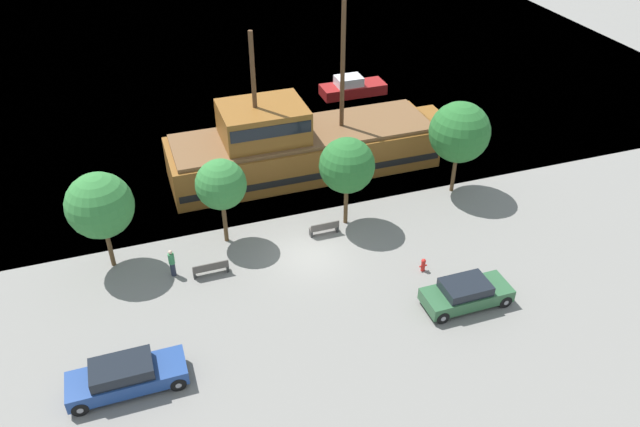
{
  "coord_description": "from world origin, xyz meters",
  "views": [
    {
      "loc": [
        -8.21,
        -25.68,
        21.43
      ],
      "look_at": [
        1.23,
        2.0,
        1.2
      ],
      "focal_mm": 35.0,
      "sensor_mm": 36.0,
      "label": 1
    }
  ],
  "objects_px": {
    "fire_hydrant": "(423,264)",
    "pedestrian_walking_near": "(172,263)",
    "bench_promenade_east": "(211,268)",
    "bench_promenade_west": "(324,228)",
    "pirate_ship": "(300,146)",
    "parked_car_curb_mid": "(466,293)",
    "moored_boat_dockside": "(352,87)",
    "parked_car_curb_front": "(126,376)"
  },
  "relations": [
    {
      "from": "bench_promenade_east",
      "to": "bench_promenade_west",
      "type": "bearing_deg",
      "value": 12.2
    },
    {
      "from": "pirate_ship",
      "to": "parked_car_curb_mid",
      "type": "relative_size",
      "value": 4.27
    },
    {
      "from": "pedestrian_walking_near",
      "to": "bench_promenade_west",
      "type": "bearing_deg",
      "value": 5.61
    },
    {
      "from": "bench_promenade_west",
      "to": "pedestrian_walking_near",
      "type": "bearing_deg",
      "value": -174.39
    },
    {
      "from": "pirate_ship",
      "to": "bench_promenade_east",
      "type": "xyz_separation_m",
      "value": [
        -7.68,
        -8.86,
        -1.38
      ]
    },
    {
      "from": "moored_boat_dockside",
      "to": "parked_car_curb_mid",
      "type": "bearing_deg",
      "value": -98.71
    },
    {
      "from": "parked_car_curb_mid",
      "to": "fire_hydrant",
      "type": "bearing_deg",
      "value": 104.94
    },
    {
      "from": "bench_promenade_east",
      "to": "moored_boat_dockside",
      "type": "bearing_deg",
      "value": 51.26
    },
    {
      "from": "pedestrian_walking_near",
      "to": "pirate_ship",
      "type": "bearing_deg",
      "value": 40.74
    },
    {
      "from": "moored_boat_dockside",
      "to": "parked_car_curb_mid",
      "type": "distance_m",
      "value": 25.9
    },
    {
      "from": "pirate_ship",
      "to": "fire_hydrant",
      "type": "distance_m",
      "value": 12.61
    },
    {
      "from": "bench_promenade_east",
      "to": "bench_promenade_west",
      "type": "distance_m",
      "value": 7.0
    },
    {
      "from": "bench_promenade_east",
      "to": "pedestrian_walking_near",
      "type": "distance_m",
      "value": 2.02
    },
    {
      "from": "fire_hydrant",
      "to": "pedestrian_walking_near",
      "type": "relative_size",
      "value": 0.47
    },
    {
      "from": "parked_car_curb_front",
      "to": "bench_promenade_east",
      "type": "distance_m",
      "value": 7.9
    },
    {
      "from": "fire_hydrant",
      "to": "pedestrian_walking_near",
      "type": "xyz_separation_m",
      "value": [
        -12.63,
        3.91,
        0.41
      ]
    },
    {
      "from": "parked_car_curb_mid",
      "to": "pedestrian_walking_near",
      "type": "height_order",
      "value": "pedestrian_walking_near"
    },
    {
      "from": "pirate_ship",
      "to": "bench_promenade_west",
      "type": "height_order",
      "value": "pirate_ship"
    },
    {
      "from": "fire_hydrant",
      "to": "pedestrian_walking_near",
      "type": "distance_m",
      "value": 13.23
    },
    {
      "from": "bench_promenade_west",
      "to": "pedestrian_walking_near",
      "type": "height_order",
      "value": "pedestrian_walking_near"
    },
    {
      "from": "parked_car_curb_front",
      "to": "parked_car_curb_mid",
      "type": "bearing_deg",
      "value": -0.09
    },
    {
      "from": "parked_car_curb_front",
      "to": "pedestrian_walking_near",
      "type": "distance_m",
      "value": 7.49
    },
    {
      "from": "pirate_ship",
      "to": "fire_hydrant",
      "type": "relative_size",
      "value": 24.7
    },
    {
      "from": "bench_promenade_east",
      "to": "pedestrian_walking_near",
      "type": "relative_size",
      "value": 1.15
    },
    {
      "from": "parked_car_curb_mid",
      "to": "bench_promenade_east",
      "type": "bearing_deg",
      "value": 151.36
    },
    {
      "from": "fire_hydrant",
      "to": "pedestrian_walking_near",
      "type": "height_order",
      "value": "pedestrian_walking_near"
    },
    {
      "from": "bench_promenade_west",
      "to": "parked_car_curb_front",
      "type": "bearing_deg",
      "value": -146.25
    },
    {
      "from": "moored_boat_dockside",
      "to": "parked_car_curb_mid",
      "type": "relative_size",
      "value": 1.21
    },
    {
      "from": "pirate_ship",
      "to": "parked_car_curb_mid",
      "type": "bearing_deg",
      "value": -75.69
    },
    {
      "from": "pirate_ship",
      "to": "moored_boat_dockside",
      "type": "distance_m",
      "value": 13.08
    },
    {
      "from": "parked_car_curb_mid",
      "to": "pedestrian_walking_near",
      "type": "xyz_separation_m",
      "value": [
        -13.43,
        6.93,
        0.12
      ]
    },
    {
      "from": "parked_car_curb_front",
      "to": "pedestrian_walking_near",
      "type": "height_order",
      "value": "pedestrian_walking_near"
    },
    {
      "from": "moored_boat_dockside",
      "to": "fire_hydrant",
      "type": "xyz_separation_m",
      "value": [
        -4.73,
        -22.58,
        -0.19
      ]
    },
    {
      "from": "parked_car_curb_mid",
      "to": "bench_promenade_east",
      "type": "distance_m",
      "value": 13.16
    },
    {
      "from": "fire_hydrant",
      "to": "pirate_ship",
      "type": "bearing_deg",
      "value": 104.15
    },
    {
      "from": "moored_boat_dockside",
      "to": "fire_hydrant",
      "type": "bearing_deg",
      "value": -101.83
    },
    {
      "from": "pedestrian_walking_near",
      "to": "moored_boat_dockside",
      "type": "bearing_deg",
      "value": 47.08
    },
    {
      "from": "fire_hydrant",
      "to": "parked_car_curb_mid",
      "type": "bearing_deg",
      "value": -75.06
    },
    {
      "from": "fire_hydrant",
      "to": "bench_promenade_west",
      "type": "distance_m",
      "value": 6.16
    },
    {
      "from": "parked_car_curb_mid",
      "to": "pedestrian_walking_near",
      "type": "relative_size",
      "value": 2.71
    },
    {
      "from": "fire_hydrant",
      "to": "moored_boat_dockside",
      "type": "bearing_deg",
      "value": 78.17
    },
    {
      "from": "parked_car_curb_front",
      "to": "parked_car_curb_mid",
      "type": "xyz_separation_m",
      "value": [
        16.32,
        -0.03,
        -0.04
      ]
    }
  ]
}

